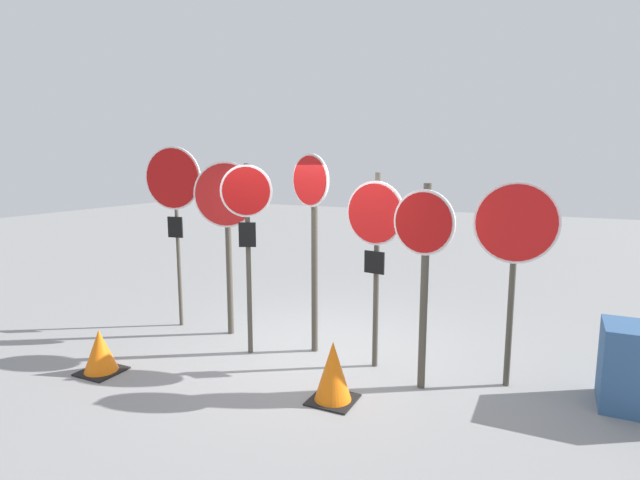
{
  "coord_description": "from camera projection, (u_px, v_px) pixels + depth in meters",
  "views": [
    {
      "loc": [
        2.78,
        -5.61,
        2.55
      ],
      "look_at": [
        0.09,
        0.0,
        1.56
      ],
      "focal_mm": 28.0,
      "sensor_mm": 36.0,
      "label": 1
    }
  ],
  "objects": [
    {
      "name": "stop_sign_0",
      "position": [
        174.0,
        191.0,
        7.46
      ],
      "size": [
        0.94,
        0.17,
        2.77
      ],
      "rotation": [
        0.0,
        0.0,
        0.14
      ],
      "color": "#474238",
      "rests_on": "ground"
    },
    {
      "name": "stop_sign_4",
      "position": [
        375.0,
        233.0,
        5.97
      ],
      "size": [
        0.76,
        0.18,
        2.42
      ],
      "rotation": [
        0.0,
        0.0,
        -0.17
      ],
      "color": "#474238",
      "rests_on": "ground"
    },
    {
      "name": "stop_sign_6",
      "position": [
        515.0,
        240.0,
        5.41
      ],
      "size": [
        0.9,
        0.17,
        2.34
      ],
      "rotation": [
        0.0,
        0.0,
        0.1
      ],
      "color": "#474238",
      "rests_on": "ground"
    },
    {
      "name": "stop_sign_2",
      "position": [
        247.0,
        217.0,
        6.39
      ],
      "size": [
        0.61,
        0.31,
        2.52
      ],
      "rotation": [
        0.0,
        0.0,
        0.45
      ],
      "color": "#474238",
      "rests_on": "ground"
    },
    {
      "name": "stop_sign_5",
      "position": [
        424.0,
        252.0,
        5.4
      ],
      "size": [
        0.7,
        0.2,
        2.31
      ],
      "rotation": [
        0.0,
        0.0,
        -0.2
      ],
      "color": "#474238",
      "rests_on": "ground"
    },
    {
      "name": "stop_sign_3",
      "position": [
        312.0,
        219.0,
        6.47
      ],
      "size": [
        0.64,
        0.29,
        2.64
      ],
      "rotation": [
        0.0,
        0.0,
        -0.39
      ],
      "color": "#474238",
      "rests_on": "ground"
    },
    {
      "name": "ground_plane",
      "position": [
        314.0,
        356.0,
        6.58
      ],
      "size": [
        40.0,
        40.0,
        0.0
      ],
      "primitive_type": "plane",
      "color": "gray"
    },
    {
      "name": "traffic_cone_1",
      "position": [
        333.0,
        372.0,
        5.31
      ],
      "size": [
        0.48,
        0.48,
        0.67
      ],
      "color": "black",
      "rests_on": "ground"
    },
    {
      "name": "stop_sign_1",
      "position": [
        227.0,
        213.0,
        7.13
      ],
      "size": [
        0.89,
        0.34,
        2.55
      ],
      "rotation": [
        0.0,
        0.0,
        0.34
      ],
      "color": "#474238",
      "rests_on": "ground"
    },
    {
      "name": "traffic_cone_0",
      "position": [
        100.0,
        351.0,
        6.04
      ],
      "size": [
        0.48,
        0.48,
        0.54
      ],
      "color": "black",
      "rests_on": "ground"
    }
  ]
}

